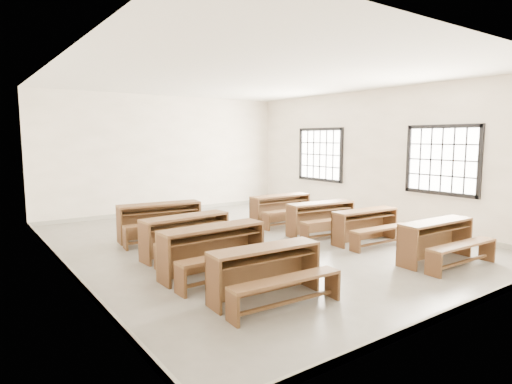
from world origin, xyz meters
TOP-DOWN VIEW (x-y plane):
  - room at (0.09, 0.00)m, footprint 8.50×8.50m
  - desk_set_0 at (-1.66, -2.57)m, footprint 1.55×0.86m
  - desk_set_1 at (-1.72, -1.34)m, footprint 1.68×0.91m
  - desk_set_2 at (-1.59, -0.16)m, footprint 1.65×0.96m
  - desk_set_3 at (-1.46, 1.28)m, footprint 1.73×1.04m
  - desk_set_4 at (1.65, -2.89)m, footprint 1.56×0.84m
  - desk_set_5 at (1.73, -1.33)m, footprint 1.49×0.84m
  - desk_set_6 at (1.53, -0.29)m, footprint 1.62×0.97m
  - desk_set_7 at (1.56, 1.14)m, footprint 1.56×0.85m

SIDE VIEW (x-z plane):
  - desk_set_5 at x=1.73m, z-range 0.05..0.71m
  - desk_set_0 at x=-1.66m, z-range 0.06..0.74m
  - desk_set_7 at x=1.56m, z-range 0.06..0.75m
  - desk_set_4 at x=1.65m, z-range 0.06..0.75m
  - desk_set_6 at x=1.53m, z-range 0.06..0.75m
  - desk_set_2 at x=-1.59m, z-range 0.06..0.77m
  - desk_set_3 at x=-1.46m, z-range 0.06..0.80m
  - desk_set_1 at x=-1.72m, z-range 0.06..0.80m
  - room at x=0.09m, z-range 0.54..3.74m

